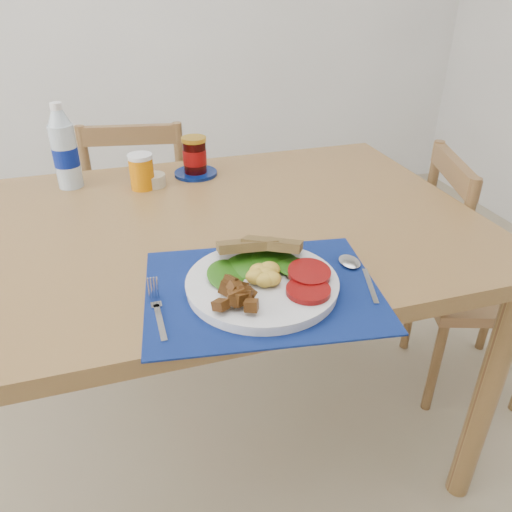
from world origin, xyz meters
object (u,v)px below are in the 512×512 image
(chair_far, at_px, (141,199))
(chair_end, at_px, (467,252))
(juice_glass, at_px, (142,172))
(breakfast_plate, at_px, (260,281))
(jam_on_saucer, at_px, (195,158))
(water_bottle, at_px, (65,151))

(chair_far, distance_m, chair_end, 1.16)
(chair_far, distance_m, juice_glass, 0.53)
(chair_far, xyz_separation_m, breakfast_plate, (0.15, -1.04, 0.25))
(chair_far, height_order, jam_on_saucer, chair_far)
(chair_far, distance_m, water_bottle, 0.54)
(jam_on_saucer, bearing_deg, chair_end, -20.74)
(chair_end, distance_m, breakfast_plate, 0.90)
(juice_glass, bearing_deg, jam_on_saucer, 19.93)
(chair_far, bearing_deg, chair_end, 153.82)
(chair_end, bearing_deg, juice_glass, 93.96)
(chair_end, height_order, juice_glass, chair_end)
(breakfast_plate, distance_m, water_bottle, 0.75)
(water_bottle, bearing_deg, chair_far, 61.33)
(juice_glass, xyz_separation_m, jam_on_saucer, (0.16, 0.06, 0.00))
(chair_far, distance_m, jam_on_saucer, 0.50)
(juice_glass, relative_size, jam_on_saucer, 0.73)
(water_bottle, distance_m, jam_on_saucer, 0.36)
(breakfast_plate, xyz_separation_m, juice_glass, (-0.16, 0.59, 0.02))
(breakfast_plate, height_order, juice_glass, juice_glass)
(chair_far, relative_size, juice_glass, 11.04)
(chair_far, relative_size, chair_end, 1.02)
(breakfast_plate, distance_m, juice_glass, 0.61)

